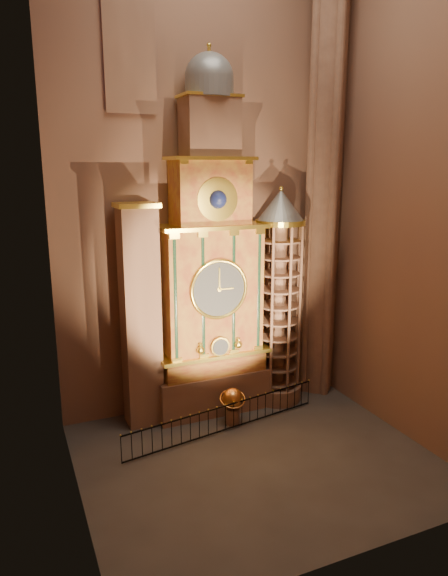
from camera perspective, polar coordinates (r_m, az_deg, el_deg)
name	(u,v)px	position (r m, az deg, el deg)	size (l,w,h in m)	color
floor	(257,459)	(22.24, 3.65, -18.43)	(14.00, 14.00, 0.00)	#383330
wall_back	(202,182)	(24.41, -2.47, 11.69)	(22.00, 22.00, 0.00)	#8F674D
wall_left	(59,190)	(16.89, -17.82, 10.35)	(22.00, 22.00, 0.00)	#8F674D
wall_right	(412,184)	(23.00, 20.12, 10.81)	(22.00, 22.00, 0.00)	#8F674D
astronomical_clock	(211,277)	(23.96, -1.49, 1.24)	(5.60, 2.41, 16.70)	#8C634C
portrait_tower	(141,316)	(23.34, -9.26, -3.13)	(1.80, 1.60, 10.20)	#8C634C
stair_turret	(278,300)	(25.54, 6.06, -1.32)	(2.50, 2.50, 10.80)	#8C634C
gothic_pier	(324,181)	(26.35, 11.09, 11.58)	(2.04, 2.04, 22.00)	#8C634C
stained_glass_window	(129,48)	(23.85, -10.47, 24.75)	(2.20, 0.14, 5.20)	navy
celestial_globe	(233,403)	(24.32, 0.96, -12.64)	(1.41, 1.36, 1.75)	#8C634C
iron_railing	(225,418)	(23.80, 0.16, -14.26)	(9.80, 1.69, 1.23)	black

